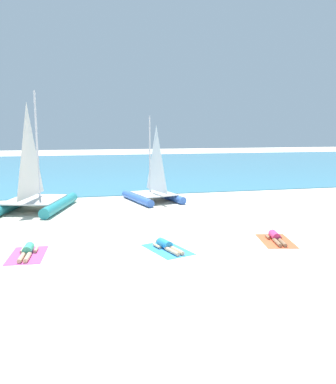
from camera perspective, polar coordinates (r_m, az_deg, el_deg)
ground_plane at (r=22.88m, az=-2.75°, el=-1.16°), size 120.00×120.00×0.00m
ocean_water at (r=44.24m, az=-8.03°, el=3.75°), size 120.00×40.00×0.05m
sailboat_blue at (r=22.37m, az=-2.12°, el=0.48°), size 3.18×4.16×4.83m
sailboat_teal at (r=20.94m, az=-18.79°, el=-0.11°), size 4.10×5.23×6.00m
towel_left at (r=13.73m, az=-19.81°, el=-8.65°), size 1.24×1.98×0.01m
sunbather_left at (r=13.76m, az=-19.79°, el=-8.06°), size 0.57×1.57×0.30m
towel_middle at (r=13.51m, az=-0.08°, el=-8.37°), size 1.61×2.14×0.01m
sunbather_middle at (r=13.53m, az=-0.22°, el=-7.80°), size 0.83×1.54×0.30m
towel_right at (r=15.04m, az=15.45°, el=-6.89°), size 1.48×2.09×0.01m
sunbather_right at (r=15.07m, az=15.40°, el=-6.36°), size 0.73×1.56×0.30m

